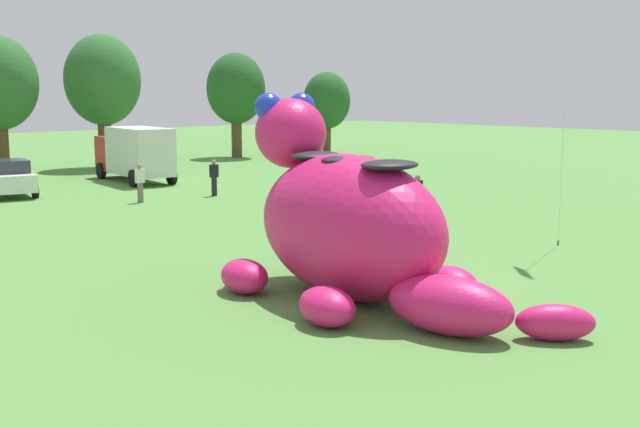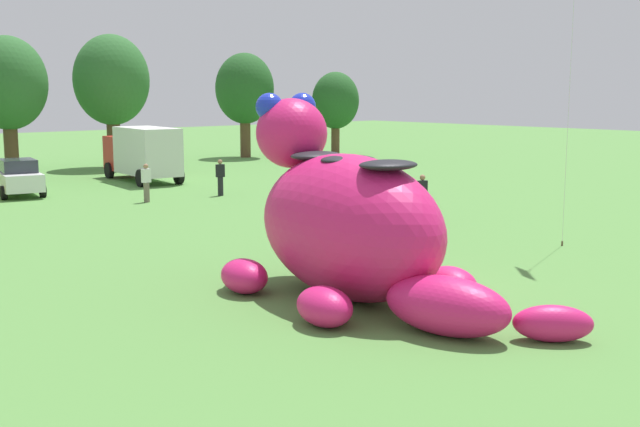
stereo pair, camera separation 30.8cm
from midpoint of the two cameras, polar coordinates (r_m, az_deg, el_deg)
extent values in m
plane|color=#568E42|center=(19.57, 5.97, -5.64)|extent=(160.00, 160.00, 0.00)
ellipsoid|color=#E01E6B|center=(18.63, 2.51, -0.94)|extent=(3.94, 6.49, 3.43)
ellipsoid|color=#E01E6B|center=(20.56, -1.65, 5.84)|extent=(2.09, 2.24, 1.81)
sphere|color=#1E33CC|center=(20.51, -3.25, 7.72)|extent=(0.72, 0.72, 0.72)
sphere|color=#1E33CC|center=(21.02, -0.87, 7.76)|extent=(0.72, 0.72, 0.72)
ellipsoid|color=black|center=(19.56, 0.21, 4.20)|extent=(1.52, 1.29, 0.23)
ellipsoid|color=black|center=(18.42, 2.54, 3.91)|extent=(1.52, 1.29, 0.23)
ellipsoid|color=black|center=(17.21, 5.48, 3.52)|extent=(1.52, 1.29, 0.23)
ellipsoid|color=#E01E6B|center=(19.32, -5.05, -4.53)|extent=(1.26, 1.61, 0.84)
ellipsoid|color=#E01E6B|center=(21.31, 4.07, -3.25)|extent=(1.26, 1.61, 0.84)
ellipsoid|color=#E01E6B|center=(16.59, 0.87, -6.75)|extent=(1.26, 1.61, 0.84)
ellipsoid|color=#E01E6B|center=(18.70, 9.89, -5.08)|extent=(1.26, 1.61, 0.84)
ellipsoid|color=#E01E6B|center=(16.20, 9.71, -6.60)|extent=(1.89, 2.96, 1.20)
ellipsoid|color=#E01E6B|center=(16.30, 17.05, -7.62)|extent=(1.61, 1.65, 0.73)
cube|color=white|center=(39.67, -20.82, 2.27)|extent=(2.47, 4.35, 0.80)
cube|color=#2D333D|center=(39.46, -20.84, 3.26)|extent=(1.85, 2.22, 0.60)
cylinder|color=black|center=(41.11, -19.92, 1.97)|extent=(0.36, 0.67, 0.64)
cylinder|color=black|center=(38.34, -21.73, 1.40)|extent=(0.36, 0.67, 0.64)
cylinder|color=black|center=(38.62, -19.24, 1.59)|extent=(0.36, 0.67, 0.64)
cube|color=#B2231E|center=(46.21, -13.72, 4.30)|extent=(2.20, 2.02, 1.90)
cube|color=silver|center=(43.23, -12.20, 4.45)|extent=(2.62, 4.81, 2.50)
cylinder|color=black|center=(45.95, -14.84, 3.04)|extent=(0.38, 0.93, 0.90)
cylinder|color=black|center=(46.66, -12.53, 3.21)|extent=(0.38, 0.93, 0.90)
cylinder|color=black|center=(41.46, -12.63, 2.52)|extent=(0.38, 0.93, 0.90)
cylinder|color=black|center=(42.29, -9.99, 2.72)|extent=(0.38, 0.93, 0.90)
cylinder|color=brown|center=(49.89, -21.29, 4.29)|extent=(0.81, 0.81, 2.84)
ellipsoid|color=#2D662D|center=(49.78, -21.54, 8.80)|extent=(4.55, 4.55, 5.46)
cylinder|color=brown|center=(52.11, -14.53, 4.85)|extent=(0.85, 0.85, 2.96)
ellipsoid|color=#2D662D|center=(52.01, -14.71, 9.35)|extent=(4.74, 4.74, 5.69)
cylinder|color=brown|center=(58.79, -5.28, 5.39)|extent=(0.77, 0.77, 2.69)
ellipsoid|color=#235623|center=(58.68, -5.33, 9.01)|extent=(4.31, 4.31, 5.17)
cylinder|color=brown|center=(59.96, 1.27, 5.27)|extent=(0.63, 0.63, 2.22)
ellipsoid|color=#235623|center=(59.84, 1.28, 8.19)|extent=(3.55, 3.55, 4.26)
cylinder|color=black|center=(30.62, 7.68, 0.45)|extent=(0.26, 0.26, 0.88)
cube|color=black|center=(30.52, 7.71, 1.82)|extent=(0.38, 0.22, 0.60)
sphere|color=#9E7051|center=(30.47, 7.73, 2.60)|extent=(0.22, 0.22, 0.22)
cylinder|color=#726656|center=(35.66, -12.21, 1.51)|extent=(0.26, 0.26, 0.88)
cube|color=white|center=(35.57, -12.25, 2.69)|extent=(0.38, 0.22, 0.60)
sphere|color=#9E7051|center=(35.53, -12.27, 3.37)|extent=(0.22, 0.22, 0.22)
cylinder|color=black|center=(37.29, -6.98, 1.96)|extent=(0.26, 0.26, 0.88)
cube|color=black|center=(37.21, -7.01, 3.10)|extent=(0.38, 0.22, 0.60)
sphere|color=#9E7051|center=(37.17, -7.02, 3.74)|extent=(0.22, 0.22, 0.22)
cylinder|color=brown|center=(26.30, 17.46, -2.08)|extent=(0.06, 0.06, 0.15)
cylinder|color=silver|center=(25.86, 18.04, 10.04)|extent=(0.01, 0.01, 10.91)
camera|label=1|loc=(0.15, -89.54, 0.07)|focal=44.17mm
camera|label=2|loc=(0.15, 90.46, -0.07)|focal=44.17mm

